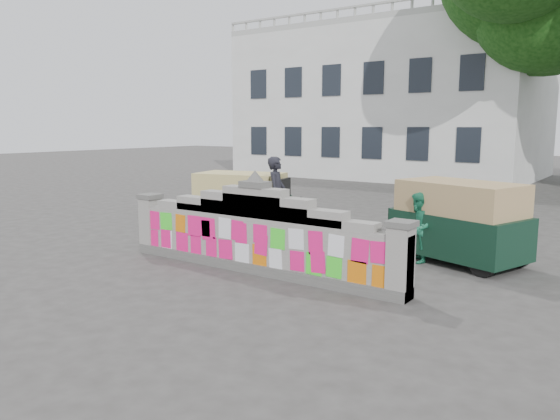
{
  "coord_description": "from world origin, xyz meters",
  "views": [
    {
      "loc": [
        6.46,
        -8.25,
        2.86
      ],
      "look_at": [
        -0.12,
        1.0,
        1.1
      ],
      "focal_mm": 35.0,
      "sensor_mm": 36.0,
      "label": 1
    }
  ],
  "objects_px": {
    "cyclist_rider": "(277,204)",
    "cyclist_bike": "(277,219)",
    "rickshaw_right": "(456,220)",
    "rickshaw_left": "(243,201)",
    "pedestrian": "(418,227)"
  },
  "relations": [
    {
      "from": "cyclist_bike",
      "to": "pedestrian",
      "type": "distance_m",
      "value": 3.72
    },
    {
      "from": "cyclist_bike",
      "to": "cyclist_rider",
      "type": "bearing_deg",
      "value": -0.0
    },
    {
      "from": "pedestrian",
      "to": "rickshaw_right",
      "type": "xyz_separation_m",
      "value": [
        0.63,
        0.53,
        0.14
      ]
    },
    {
      "from": "pedestrian",
      "to": "rickshaw_right",
      "type": "distance_m",
      "value": 0.84
    },
    {
      "from": "cyclist_bike",
      "to": "rickshaw_left",
      "type": "distance_m",
      "value": 1.54
    },
    {
      "from": "cyclist_bike",
      "to": "pedestrian",
      "type": "relative_size",
      "value": 1.4
    },
    {
      "from": "rickshaw_left",
      "to": "pedestrian",
      "type": "bearing_deg",
      "value": -18.39
    },
    {
      "from": "cyclist_bike",
      "to": "cyclist_rider",
      "type": "distance_m",
      "value": 0.38
    },
    {
      "from": "cyclist_rider",
      "to": "cyclist_bike",
      "type": "bearing_deg",
      "value": -0.0
    },
    {
      "from": "pedestrian",
      "to": "rickshaw_left",
      "type": "distance_m",
      "value": 5.19
    },
    {
      "from": "rickshaw_right",
      "to": "cyclist_bike",
      "type": "bearing_deg",
      "value": 24.54
    },
    {
      "from": "cyclist_rider",
      "to": "rickshaw_left",
      "type": "height_order",
      "value": "cyclist_rider"
    },
    {
      "from": "cyclist_rider",
      "to": "rickshaw_left",
      "type": "distance_m",
      "value": 1.52
    },
    {
      "from": "cyclist_rider",
      "to": "rickshaw_right",
      "type": "distance_m",
      "value": 4.37
    },
    {
      "from": "cyclist_rider",
      "to": "rickshaw_left",
      "type": "bearing_deg",
      "value": 51.85
    }
  ]
}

